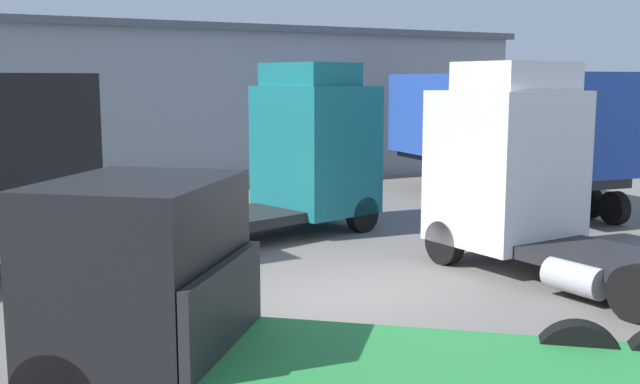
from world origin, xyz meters
The scene contains 7 objects.
ground_plane centered at (0.00, 0.00, 0.00)m, with size 60.00×60.00×0.00m, color slate.
warehouse_building centered at (0.00, 18.75, 2.93)m, with size 33.83×10.01×5.84m.
tractor_unit_white centered at (4.53, 0.16, 1.98)m, with size 2.94×6.66×4.22m.
container_trailer_yellow centered at (9.53, 6.52, 2.58)m, with size 3.72×9.92×4.05m.
tractor_unit_teal centered at (2.36, 5.68, 2.01)m, with size 6.86×4.00×4.28m.
flatbed_truck_black centered at (-3.26, -3.46, 1.31)m, with size 7.30×6.79×2.73m.
traffic_cone centered at (-2.56, 0.49, 0.25)m, with size 0.40×0.40×0.55m.
Camera 1 is at (-6.36, -11.10, 3.85)m, focal length 42.00 mm.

